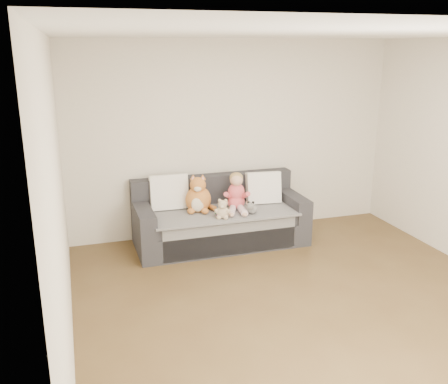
% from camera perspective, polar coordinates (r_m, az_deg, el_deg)
% --- Properties ---
extents(room_shell, '(5.00, 5.00, 5.00)m').
position_cam_1_polar(room_shell, '(4.91, 8.90, 1.93)').
color(room_shell, brown).
rests_on(room_shell, ground).
extents(sofa, '(2.20, 0.94, 0.85)m').
position_cam_1_polar(sofa, '(6.54, -0.50, -3.25)').
color(sofa, '#27272C').
rests_on(sofa, ground).
extents(cushion_left, '(0.49, 0.23, 0.46)m').
position_cam_1_polar(cushion_left, '(6.46, -6.31, 0.00)').
color(cushion_left, white).
rests_on(cushion_left, sofa).
extents(cushion_right_back, '(0.42, 0.22, 0.38)m').
position_cam_1_polar(cushion_right_back, '(6.84, 4.31, 0.63)').
color(cushion_right_back, white).
rests_on(cushion_right_back, sofa).
extents(cushion_right_front, '(0.48, 0.25, 0.43)m').
position_cam_1_polar(cushion_right_front, '(6.69, 4.53, 0.51)').
color(cushion_right_front, white).
rests_on(cushion_right_front, sofa).
extents(toddler, '(0.34, 0.50, 0.49)m').
position_cam_1_polar(toddler, '(6.40, 1.43, -0.26)').
color(toddler, '#C94658').
rests_on(toddler, sofa).
extents(plush_cat, '(0.39, 0.35, 0.51)m').
position_cam_1_polar(plush_cat, '(6.34, -2.95, -0.61)').
color(plush_cat, '#B55728').
rests_on(plush_cat, sofa).
extents(teddy_bear, '(0.19, 0.16, 0.25)m').
position_cam_1_polar(teddy_bear, '(6.09, -0.16, -2.13)').
color(teddy_bear, tan).
rests_on(teddy_bear, sofa).
extents(plush_cow, '(0.16, 0.22, 0.19)m').
position_cam_1_polar(plush_cow, '(6.28, 3.10, -1.81)').
color(plush_cow, white).
rests_on(plush_cow, sofa).
extents(sippy_cup, '(0.09, 0.07, 0.10)m').
position_cam_1_polar(sippy_cup, '(6.21, -0.63, -2.23)').
color(sippy_cup, '#73328B').
rests_on(sippy_cup, sofa).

